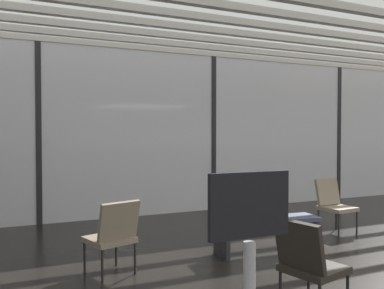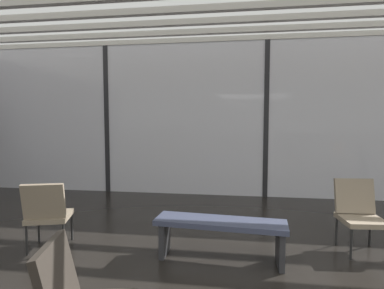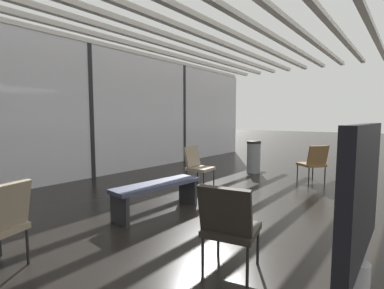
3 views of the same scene
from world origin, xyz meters
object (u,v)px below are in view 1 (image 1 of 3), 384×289
Objects in this scene: lounge_chair_0 at (333,202)px; lounge_chair_1 at (308,260)px; parked_airplane at (143,117)px; lounge_chair_2 at (113,233)px; waiting_bench at (267,226)px.

lounge_chair_0 and lounge_chair_1 have the same top height.
parked_airplane reaches higher than lounge_chair_1.
lounge_chair_0 is at bearing 171.74° from lounge_chair_2.
lounge_chair_1 is 0.57× the size of waiting_bench.
lounge_chair_1 is (-2.47, -2.29, 0.00)m from lounge_chair_0.
lounge_chair_2 is at bearing -109.31° from parked_airplane.
parked_airplane is at bearing -23.44° from lounge_chair_1.
lounge_chair_1 is at bearing -100.05° from parked_airplane.
parked_airplane is 7.82× the size of waiting_bench.
parked_airplane is 10.25m from lounge_chair_2.
lounge_chair_2 reaches higher than waiting_bench.
waiting_bench is (-1.69, -0.54, -0.13)m from lounge_chair_0.
lounge_chair_1 and lounge_chair_2 have the same top height.
lounge_chair_2 is (-3.81, -0.58, 0.00)m from lounge_chair_0.
lounge_chair_0 is at bearing -86.98° from parked_airplane.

